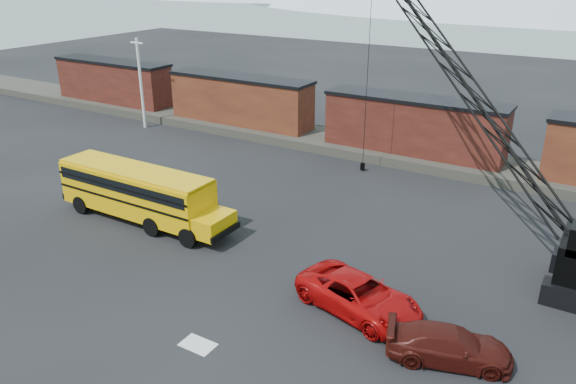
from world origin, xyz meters
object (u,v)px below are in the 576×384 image
at_px(school_bus, 141,192).
at_px(crawler_crane, 459,75).
at_px(red_pickup, 359,295).
at_px(maroon_suv, 449,345).

distance_m(school_bus, crawler_crane, 19.04).
distance_m(red_pickup, maroon_suv, 4.47).
relative_size(school_bus, maroon_suv, 2.46).
xyz_separation_m(school_bus, maroon_suv, (19.02, -3.08, -1.11)).
height_order(red_pickup, maroon_suv, red_pickup).
height_order(school_bus, red_pickup, school_bus).
bearing_deg(red_pickup, maroon_suv, -90.86).
bearing_deg(school_bus, crawler_crane, 32.97).
bearing_deg(crawler_crane, red_pickup, -91.19).
distance_m(maroon_suv, crawler_crane, 15.51).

